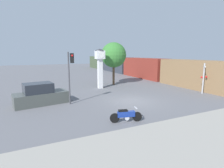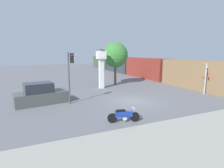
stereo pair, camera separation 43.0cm
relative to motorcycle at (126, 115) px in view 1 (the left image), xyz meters
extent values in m
plane|color=slate|center=(2.91, 3.99, -0.43)|extent=(120.00, 120.00, 0.00)
cube|color=#9E998E|center=(2.91, -4.00, -0.38)|extent=(36.00, 6.00, 0.10)
cylinder|color=black|center=(0.70, -0.18, -0.13)|extent=(0.60, 0.25, 0.60)
cylinder|color=black|center=(-0.69, 0.18, -0.13)|extent=(0.60, 0.25, 0.60)
cube|color=navy|center=(0.01, 0.00, 0.09)|extent=(1.11, 0.49, 0.36)
cube|color=black|center=(-0.19, 0.05, 0.32)|extent=(0.60, 0.36, 0.10)
cylinder|color=silver|center=(0.05, -0.01, -0.16)|extent=(0.32, 0.26, 0.28)
cube|color=silver|center=(0.59, -0.16, 0.44)|extent=(0.17, 0.44, 0.04)
cube|color=white|center=(2.49, 10.77, 1.35)|extent=(0.52, 0.52, 3.56)
cube|color=white|center=(2.49, 10.77, 3.63)|extent=(0.99, 0.99, 0.99)
cylinder|color=white|center=(2.49, 10.26, 3.63)|extent=(0.79, 0.02, 0.79)
cone|color=#333338|center=(2.49, 10.77, 4.22)|extent=(1.19, 1.19, 0.20)
cube|color=olive|center=(13.26, 5.74, 1.27)|extent=(2.80, 10.34, 3.40)
cube|color=maroon|center=(13.26, 16.69, 1.27)|extent=(2.80, 10.34, 3.40)
cube|color=#333842|center=(13.26, 27.63, 1.27)|extent=(2.80, 10.34, 3.40)
cube|color=#425138|center=(13.26, 38.57, 1.27)|extent=(2.80, 10.34, 3.40)
cylinder|color=#47474C|center=(-2.31, 5.41, 1.73)|extent=(0.12, 0.12, 4.32)
cube|color=black|center=(-2.01, 5.41, 3.39)|extent=(0.28, 0.24, 0.80)
sphere|color=red|center=(-2.01, 5.26, 3.59)|extent=(0.16, 0.16, 0.16)
cylinder|color=#B7B7BC|center=(11.23, 3.40, 1.18)|extent=(0.14, 0.14, 3.21)
cube|color=white|center=(11.23, 3.40, 2.43)|extent=(0.82, 0.82, 0.14)
sphere|color=red|center=(10.88, 3.35, 1.34)|extent=(0.20, 0.20, 0.20)
sphere|color=red|center=(11.58, 3.35, 1.34)|extent=(0.20, 0.20, 0.20)
cylinder|color=brown|center=(5.08, 12.37, 0.90)|extent=(0.30, 0.30, 2.67)
sphere|color=#387A33|center=(5.08, 12.37, 3.58)|extent=(3.34, 3.34, 3.34)
cube|color=#4C514C|center=(-4.47, 6.45, 0.07)|extent=(4.44, 2.49, 1.00)
cube|color=#262B33|center=(-4.67, 6.42, 0.97)|extent=(2.45, 2.01, 0.80)
camera|label=1|loc=(-5.13, -8.92, 3.74)|focal=28.00mm
camera|label=2|loc=(-4.74, -9.10, 3.74)|focal=28.00mm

